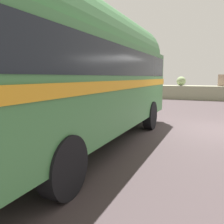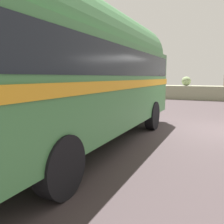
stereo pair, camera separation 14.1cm
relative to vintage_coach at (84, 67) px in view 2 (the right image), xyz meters
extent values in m
cube|color=#3F3536|center=(3.23, 3.39, -2.04)|extent=(32.00, 26.00, 0.02)
sphere|color=gray|center=(-9.04, 15.01, -0.53)|extent=(0.85, 0.85, 0.85)
cube|color=#99997F|center=(-6.49, 14.77, -0.57)|extent=(0.68, 0.78, 0.76)
sphere|color=gray|center=(-2.60, 15.39, -0.46)|extent=(0.99, 0.99, 0.99)
sphere|color=#8AA06D|center=(0.13, 15.11, -0.58)|extent=(0.73, 0.73, 0.73)
cylinder|color=black|center=(-1.18, 2.57, -1.55)|extent=(0.31, 0.97, 0.96)
cylinder|color=black|center=(1.03, 2.63, -1.55)|extent=(0.31, 0.97, 0.96)
cylinder|color=black|center=(1.18, -2.57, -1.55)|extent=(0.31, 0.97, 0.96)
cube|color=#417A46|center=(0.00, 0.00, -0.48)|extent=(2.65, 8.47, 2.10)
cylinder|color=#417A46|center=(0.00, 0.00, 0.57)|extent=(2.44, 8.13, 2.20)
cube|color=orange|center=(0.00, 0.00, -0.42)|extent=(2.70, 8.55, 0.20)
cube|color=black|center=(0.00, 0.00, 0.10)|extent=(2.68, 8.13, 0.64)
cube|color=silver|center=(-0.13, 4.26, -1.35)|extent=(2.28, 0.23, 0.28)
cylinder|color=black|center=(-6.40, 3.24, -1.55)|extent=(0.34, 0.97, 0.96)
cylinder|color=black|center=(-4.19, 3.11, -1.55)|extent=(0.34, 0.97, 0.96)
cube|color=silver|center=(-5.20, 4.84, -1.35)|extent=(2.29, 0.29, 0.28)
camera|label=1|loc=(3.23, -5.38, -0.25)|focal=39.03mm
camera|label=2|loc=(3.35, -5.32, -0.25)|focal=39.03mm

